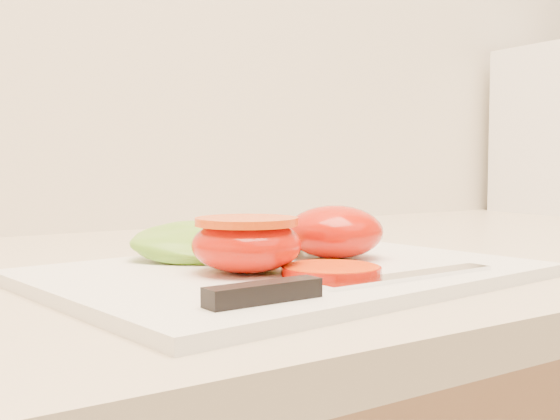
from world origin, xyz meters
TOP-DOWN VIEW (x-y plane):
  - cutting_board at (-0.61, 1.55)m, footprint 0.40×0.31m
  - tomato_half_dome at (-0.55, 1.57)m, footprint 0.08×0.08m
  - tomato_half_cut at (-0.65, 1.54)m, footprint 0.08×0.08m
  - tomato_slice_0 at (-0.60, 1.50)m, footprint 0.07×0.07m
  - lettuce_leaf_0 at (-0.63, 1.62)m, footprint 0.17×0.14m
  - lettuce_leaf_1 at (-0.59, 1.63)m, footprint 0.14×0.12m
  - knife at (-0.65, 1.44)m, footprint 0.25×0.04m

SIDE VIEW (x-z plane):
  - cutting_board at x=-0.61m, z-range 0.93..0.94m
  - tomato_slice_0 at x=-0.60m, z-range 0.94..0.95m
  - knife at x=-0.65m, z-range 0.94..0.95m
  - lettuce_leaf_1 at x=-0.59m, z-range 0.94..0.97m
  - lettuce_leaf_0 at x=-0.63m, z-range 0.94..0.97m
  - tomato_half_cut at x=-0.65m, z-range 0.94..0.98m
  - tomato_half_dome at x=-0.55m, z-range 0.94..0.99m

